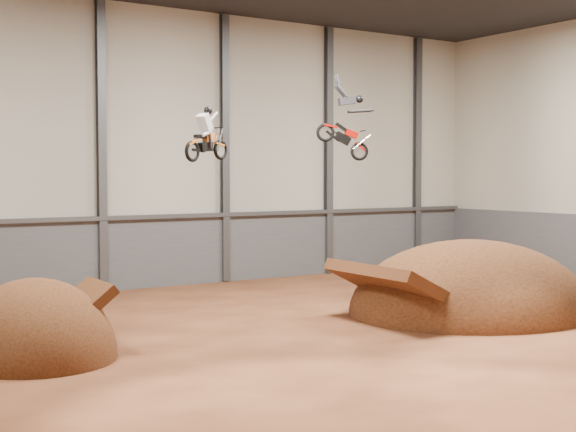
{
  "coord_description": "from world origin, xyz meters",
  "views": [
    {
      "loc": [
        -16.55,
        -22.32,
        5.67
      ],
      "look_at": [
        0.34,
        4.0,
        4.03
      ],
      "focal_mm": 50.0,
      "sensor_mm": 36.0,
      "label": 1
    }
  ],
  "objects_px": {
    "fmx_rider_a": "(207,131)",
    "takeoff_ramp": "(35,358)",
    "landing_ramp": "(470,313)",
    "fmx_rider_b": "(338,117)"
  },
  "relations": [
    {
      "from": "landing_ramp",
      "to": "fmx_rider_a",
      "type": "xyz_separation_m",
      "value": [
        -10.68,
        2.58,
        7.21
      ]
    },
    {
      "from": "landing_ramp",
      "to": "takeoff_ramp",
      "type": "bearing_deg",
      "value": 175.06
    },
    {
      "from": "landing_ramp",
      "to": "fmx_rider_b",
      "type": "xyz_separation_m",
      "value": [
        -4.16,
        3.48,
        8.02
      ]
    },
    {
      "from": "fmx_rider_a",
      "to": "takeoff_ramp",
      "type": "bearing_deg",
      "value": 165.08
    },
    {
      "from": "landing_ramp",
      "to": "fmx_rider_b",
      "type": "bearing_deg",
      "value": 140.06
    },
    {
      "from": "takeoff_ramp",
      "to": "fmx_rider_b",
      "type": "relative_size",
      "value": 1.79
    },
    {
      "from": "takeoff_ramp",
      "to": "fmx_rider_b",
      "type": "xyz_separation_m",
      "value": [
        13.05,
        2.0,
        8.02
      ]
    },
    {
      "from": "takeoff_ramp",
      "to": "fmx_rider_a",
      "type": "distance_m",
      "value": 9.78
    },
    {
      "from": "landing_ramp",
      "to": "fmx_rider_a",
      "type": "relative_size",
      "value": 4.44
    },
    {
      "from": "takeoff_ramp",
      "to": "landing_ramp",
      "type": "relative_size",
      "value": 0.55
    }
  ]
}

